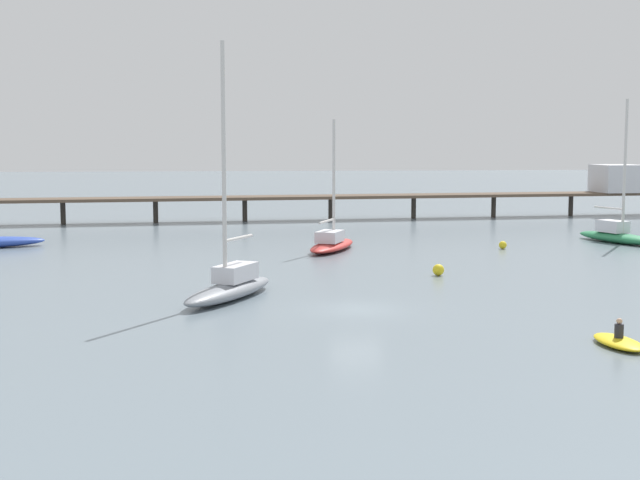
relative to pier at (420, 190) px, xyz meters
name	(u,v)px	position (x,y,z in m)	size (l,w,h in m)	color
ground_plane	(356,309)	(-14.04, -49.95, -2.97)	(400.00, 400.00, 0.00)	slate
pier	(420,190)	(0.00, 0.00, 0.00)	(82.28, 11.06, 5.53)	brown
sailboat_red	(332,242)	(-12.51, -26.63, -2.33)	(5.30, 8.40, 9.72)	red
sailboat_gray	(230,283)	(-20.10, -46.38, -2.14)	(5.71, 8.44, 13.09)	gray
sailboat_green	(617,234)	(10.90, -23.89, -2.23)	(4.87, 8.72, 11.42)	#287F4C
dinghy_yellow	(619,341)	(-4.75, -58.73, -2.77)	(1.65, 3.25, 1.14)	yellow
mooring_buoy_outer	(438,270)	(-7.51, -39.66, -2.62)	(0.70, 0.70, 0.70)	yellow
mooring_buoy_near	(503,245)	(0.49, -27.00, -2.67)	(0.60, 0.60, 0.60)	yellow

